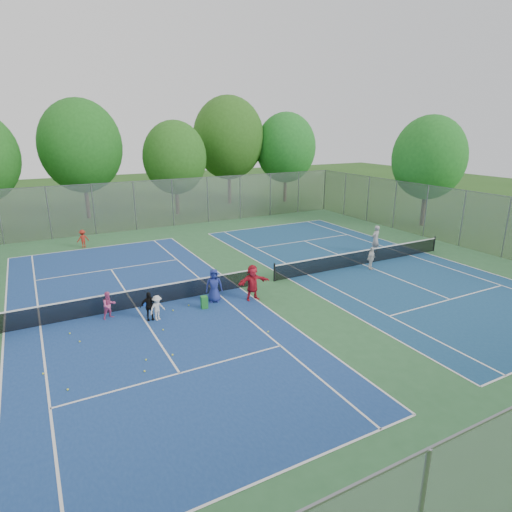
{
  "coord_description": "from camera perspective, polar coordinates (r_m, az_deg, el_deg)",
  "views": [
    {
      "loc": [
        -10.83,
        -19.16,
        8.28
      ],
      "look_at": [
        0.0,
        1.0,
        1.3
      ],
      "focal_mm": 30.0,
      "sensor_mm": 36.0,
      "label": 1
    }
  ],
  "objects": [
    {
      "name": "tree_side_e",
      "position": [
        39.1,
        22.08,
        12.04
      ],
      "size": [
        6.0,
        6.0,
        9.2
      ],
      "color": "#443326",
      "rests_on": "ground"
    },
    {
      "name": "tennis_ball_4",
      "position": [
        20.43,
        -11.02,
        -7.17
      ],
      "size": [
        0.07,
        0.07,
        0.07
      ],
      "primitive_type": "sphere",
      "color": "#B9D230",
      "rests_on": "ground"
    },
    {
      "name": "student_f",
      "position": [
        21.04,
        -0.46,
        -3.56
      ],
      "size": [
        1.69,
        0.58,
        1.81
      ],
      "primitive_type": "imported",
      "rotation": [
        0.0,
        0.0,
        -0.03
      ],
      "color": "red",
      "rests_on": "ground"
    },
    {
      "name": "fence_north",
      "position": [
        37.32,
        -11.04,
        6.96
      ],
      "size": [
        32.0,
        0.1,
        4.0
      ],
      "primitive_type": "cube",
      "color": "gray",
      "rests_on": "ground"
    },
    {
      "name": "tree_nr",
      "position": [
        47.51,
        -3.7,
        15.44
      ],
      "size": [
        7.6,
        7.6,
        11.42
      ],
      "color": "#443326",
      "rests_on": "ground"
    },
    {
      "name": "tennis_ball_0",
      "position": [
        20.83,
        -8.96,
        -6.58
      ],
      "size": [
        0.07,
        0.07,
        0.07
      ],
      "primitive_type": "sphere",
      "color": "#AAC22D",
      "rests_on": "ground"
    },
    {
      "name": "tennis_ball_7",
      "position": [
        18.13,
        1.63,
        -10.1
      ],
      "size": [
        0.07,
        0.07,
        0.07
      ],
      "primitive_type": "sphere",
      "color": "#D4E836",
      "rests_on": "ground"
    },
    {
      "name": "instructor",
      "position": [
        29.94,
        15.64,
        2.15
      ],
      "size": [
        0.76,
        0.57,
        1.9
      ],
      "primitive_type": "imported",
      "rotation": [
        0.0,
        0.0,
        3.32
      ],
      "color": "#9A9A9C",
      "rests_on": "ground"
    },
    {
      "name": "tennis_ball_8",
      "position": [
        16.76,
        -11.07,
        -12.85
      ],
      "size": [
        0.07,
        0.07,
        0.07
      ],
      "primitive_type": "sphere",
      "color": "yellow",
      "rests_on": "ground"
    },
    {
      "name": "court_right",
      "position": [
        27.44,
        14.0,
        -1.08
      ],
      "size": [
        10.97,
        23.77,
        0.01
      ],
      "primitive_type": "cube",
      "color": "navy",
      "rests_on": "court_pad"
    },
    {
      "name": "tennis_ball_5",
      "position": [
        15.83,
        -23.8,
        -16.03
      ],
      "size": [
        0.07,
        0.07,
        0.07
      ],
      "primitive_type": "sphere",
      "color": "#D6E334",
      "rests_on": "ground"
    },
    {
      "name": "ball_crate",
      "position": [
        21.34,
        -14.36,
        -6.03
      ],
      "size": [
        0.39,
        0.39,
        0.27
      ],
      "primitive_type": "cube",
      "rotation": [
        0.0,
        0.0,
        -0.29
      ],
      "color": "blue",
      "rests_on": "ground"
    },
    {
      "name": "tennis_ball_10",
      "position": [
        15.99,
        -14.64,
        -14.7
      ],
      "size": [
        0.07,
        0.07,
        0.07
      ],
      "primitive_type": "sphere",
      "color": "yellow",
      "rests_on": "ground"
    },
    {
      "name": "ball_hopper",
      "position": [
        20.43,
        -6.91,
        -6.15
      ],
      "size": [
        0.35,
        0.35,
        0.6
      ],
      "primitive_type": "cube",
      "rotation": [
        0.0,
        0.0,
        -0.14
      ],
      "color": "#268D32",
      "rests_on": "ground"
    },
    {
      "name": "court_left",
      "position": [
        21.21,
        -15.68,
        -6.64
      ],
      "size": [
        10.97,
        23.77,
        0.01
      ],
      "primitive_type": "cube",
      "color": "navy",
      "rests_on": "court_pad"
    },
    {
      "name": "tennis_ball_6",
      "position": [
        17.06,
        -26.51,
        -13.91
      ],
      "size": [
        0.07,
        0.07,
        0.07
      ],
      "primitive_type": "sphere",
      "color": "#C2D331",
      "rests_on": "ground"
    },
    {
      "name": "student_c",
      "position": [
        19.49,
        -13.03,
        -6.77
      ],
      "size": [
        0.86,
        0.67,
        1.16
      ],
      "primitive_type": "imported",
      "rotation": [
        0.0,
        0.0,
        0.36
      ],
      "color": "silver",
      "rests_on": "ground"
    },
    {
      "name": "ground",
      "position": [
        23.51,
        1.16,
        -3.66
      ],
      "size": [
        120.0,
        120.0,
        0.0
      ],
      "primitive_type": "plane",
      "color": "#244D18",
      "rests_on": "ground"
    },
    {
      "name": "tree_nc",
      "position": [
        42.26,
        -10.77,
        12.76
      ],
      "size": [
        6.0,
        6.0,
        8.85
      ],
      "color": "#443326",
      "rests_on": "ground"
    },
    {
      "name": "tree_ne",
      "position": [
        48.65,
        3.99,
        14.2
      ],
      "size": [
        6.6,
        6.6,
        9.77
      ],
      "color": "#443326",
      "rests_on": "ground"
    },
    {
      "name": "tennis_ball_11",
      "position": [
        16.66,
        -14.46,
        -13.3
      ],
      "size": [
        0.07,
        0.07,
        0.07
      ],
      "primitive_type": "sphere",
      "color": "#B9D030",
      "rests_on": "ground"
    },
    {
      "name": "teen_court_b",
      "position": [
        26.48,
        15.11,
        -0.29
      ],
      "size": [
        0.88,
        0.58,
        1.39
      ],
      "primitive_type": "imported",
      "rotation": [
        0.0,
        0.0,
        0.33
      ],
      "color": "silver",
      "rests_on": "ground"
    },
    {
      "name": "student_e",
      "position": [
        20.93,
        -5.62,
        -3.95
      ],
      "size": [
        0.95,
        0.77,
        1.67
      ],
      "primitive_type": "imported",
      "rotation": [
        0.0,
        0.0,
        -0.34
      ],
      "color": "navy",
      "rests_on": "ground"
    },
    {
      "name": "court_pad",
      "position": [
        23.51,
        1.16,
        -3.65
      ],
      "size": [
        32.0,
        32.0,
        0.01
      ],
      "primitive_type": "cube",
      "color": "#2E6337",
      "rests_on": "ground"
    },
    {
      "name": "tennis_ball_3",
      "position": [
        19.23,
        -1.25,
        -8.43
      ],
      "size": [
        0.07,
        0.07,
        0.07
      ],
      "primitive_type": "sphere",
      "color": "#B5D631",
      "rests_on": "ground"
    },
    {
      "name": "tree_nl",
      "position": [
        42.47,
        -22.33,
        13.4
      ],
      "size": [
        7.2,
        7.2,
        10.69
      ],
      "color": "#443326",
      "rests_on": "ground"
    },
    {
      "name": "child_far_baseline",
      "position": [
        32.61,
        -22.09,
        2.15
      ],
      "size": [
        0.9,
        0.62,
        1.28
      ],
      "primitive_type": "imported",
      "rotation": [
        0.0,
        0.0,
        3.33
      ],
      "color": "#A72517",
      "rests_on": "ground"
    },
    {
      "name": "tennis_ball_2",
      "position": [
        18.74,
        -22.45,
        -10.54
      ],
      "size": [
        0.07,
        0.07,
        0.07
      ],
      "primitive_type": "sphere",
      "color": "gold",
      "rests_on": "ground"
    },
    {
      "name": "tennis_ball_9",
      "position": [
        18.69,
        -12.29,
        -9.63
      ],
      "size": [
        0.07,
        0.07,
        0.07
      ],
      "primitive_type": "sphere",
      "color": "#C2D732",
      "rests_on": "ground"
    },
    {
      "name": "net_right",
      "position": [
        27.31,
        14.07,
        -0.21
      ],
      "size": [
        12.87,
        0.1,
        0.91
      ],
      "primitive_type": "cube",
      "color": "black",
      "rests_on": "ground"
    },
    {
      "name": "net_left",
      "position": [
        21.05,
        -15.77,
        -5.54
      ],
      "size": [
        12.87,
        0.1,
        0.91
      ],
      "primitive_type": "cube",
      "color": "black",
      "rests_on": "ground"
    },
    {
      "name": "tennis_ball_1",
      "position": [
        19.57,
        -23.58,
        -9.49
      ],
      "size": [
        0.07,
        0.07,
        0.07
      ],
      "primitive_type": "sphere",
      "color": "#AFD130",
      "rests_on": "ground"
    },
    {
      "name": "fence_east",
      "position": [
        33.56,
        25.82,
        4.48
      ],
      "size": [
        0.1,
        32.0,
        4.0
      ],
      "primitive_type": "cube",
      "rotation": [
        0.0,
        0.0,
        1.57
      ],
      "color": "gray",
      "rests_on": "ground"
    },
    {
      "name": "student_d",
      "position": [
        19.53,
        -14.06,
        -6.52
      ],
      "size": [
        0.81,
        0.41,
        1.33
      ],
      "primitive_type": "imported",
      "rotation": [
        0.0,
        0.0,
        -0.11
      ],
      "color": "black",
      "rests_on": "ground"
    },
    {
      "name": "student_b",
      "position": [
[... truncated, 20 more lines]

